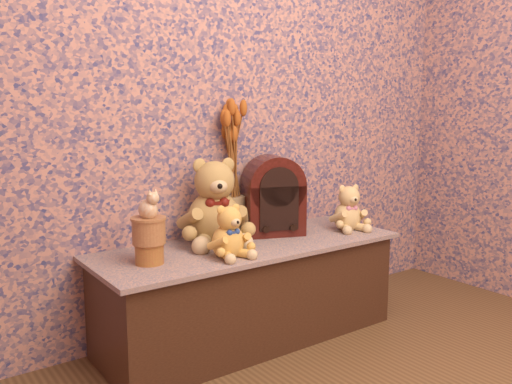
{
  "coord_description": "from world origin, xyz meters",
  "views": [
    {
      "loc": [
        -1.33,
        -0.65,
        1.05
      ],
      "look_at": [
        0.0,
        1.2,
        0.69
      ],
      "focal_mm": 37.28,
      "sensor_mm": 36.0,
      "label": 1
    }
  ],
  "objects_px": {
    "teddy_medium": "(228,229)",
    "cat_figurine": "(148,203)",
    "biscuit_tin_lower": "(149,253)",
    "teddy_large": "(214,197)",
    "cathedral_radio": "(273,195)",
    "ceramic_vase": "(234,215)",
    "teddy_small": "(348,205)"
  },
  "relations": [
    {
      "from": "teddy_large",
      "to": "cat_figurine",
      "type": "relative_size",
      "value": 3.49
    },
    {
      "from": "biscuit_tin_lower",
      "to": "cathedral_radio",
      "type": "bearing_deg",
      "value": 9.94
    },
    {
      "from": "teddy_large",
      "to": "cathedral_radio",
      "type": "xyz_separation_m",
      "value": [
        0.32,
        -0.02,
        -0.02
      ]
    },
    {
      "from": "teddy_small",
      "to": "cathedral_radio",
      "type": "distance_m",
      "value": 0.39
    },
    {
      "from": "teddy_small",
      "to": "cathedral_radio",
      "type": "bearing_deg",
      "value": 173.73
    },
    {
      "from": "teddy_large",
      "to": "cathedral_radio",
      "type": "distance_m",
      "value": 0.32
    },
    {
      "from": "cathedral_radio",
      "to": "cat_figurine",
      "type": "bearing_deg",
      "value": -149.5
    },
    {
      "from": "teddy_large",
      "to": "ceramic_vase",
      "type": "xyz_separation_m",
      "value": [
        0.16,
        0.07,
        -0.11
      ]
    },
    {
      "from": "teddy_medium",
      "to": "ceramic_vase",
      "type": "height_order",
      "value": "teddy_medium"
    },
    {
      "from": "cathedral_radio",
      "to": "biscuit_tin_lower",
      "type": "relative_size",
      "value": 3.38
    },
    {
      "from": "teddy_medium",
      "to": "cat_figurine",
      "type": "relative_size",
      "value": 1.97
    },
    {
      "from": "cathedral_radio",
      "to": "biscuit_tin_lower",
      "type": "bearing_deg",
      "value": -149.5
    },
    {
      "from": "teddy_large",
      "to": "biscuit_tin_lower",
      "type": "distance_m",
      "value": 0.44
    },
    {
      "from": "biscuit_tin_lower",
      "to": "cat_figurine",
      "type": "relative_size",
      "value": 0.95
    },
    {
      "from": "teddy_large",
      "to": "ceramic_vase",
      "type": "distance_m",
      "value": 0.21
    },
    {
      "from": "teddy_large",
      "to": "ceramic_vase",
      "type": "height_order",
      "value": "teddy_large"
    },
    {
      "from": "cat_figurine",
      "to": "teddy_small",
      "type": "bearing_deg",
      "value": -20.09
    },
    {
      "from": "teddy_small",
      "to": "cathedral_radio",
      "type": "relative_size",
      "value": 0.64
    },
    {
      "from": "teddy_small",
      "to": "biscuit_tin_lower",
      "type": "bearing_deg",
      "value": -165.41
    },
    {
      "from": "teddy_small",
      "to": "cat_figurine",
      "type": "distance_m",
      "value": 1.06
    },
    {
      "from": "teddy_small",
      "to": "ceramic_vase",
      "type": "relative_size",
      "value": 1.3
    },
    {
      "from": "teddy_small",
      "to": "cat_figurine",
      "type": "relative_size",
      "value": 2.06
    },
    {
      "from": "ceramic_vase",
      "to": "cathedral_radio",
      "type": "bearing_deg",
      "value": -29.33
    },
    {
      "from": "ceramic_vase",
      "to": "biscuit_tin_lower",
      "type": "xyz_separation_m",
      "value": [
        -0.53,
        -0.21,
        -0.05
      ]
    },
    {
      "from": "teddy_medium",
      "to": "biscuit_tin_lower",
      "type": "height_order",
      "value": "teddy_medium"
    },
    {
      "from": "teddy_medium",
      "to": "cat_figurine",
      "type": "xyz_separation_m",
      "value": [
        -0.31,
        0.09,
        0.12
      ]
    },
    {
      "from": "cathedral_radio",
      "to": "ceramic_vase",
      "type": "relative_size",
      "value": 2.03
    },
    {
      "from": "teddy_large",
      "to": "cathedral_radio",
      "type": "relative_size",
      "value": 1.09
    },
    {
      "from": "teddy_large",
      "to": "teddy_small",
      "type": "xyz_separation_m",
      "value": [
        0.68,
        -0.16,
        -0.08
      ]
    },
    {
      "from": "teddy_large",
      "to": "teddy_small",
      "type": "relative_size",
      "value": 1.69
    },
    {
      "from": "biscuit_tin_lower",
      "to": "ceramic_vase",
      "type": "bearing_deg",
      "value": 21.89
    },
    {
      "from": "teddy_medium",
      "to": "biscuit_tin_lower",
      "type": "bearing_deg",
      "value": 162.4
    }
  ]
}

